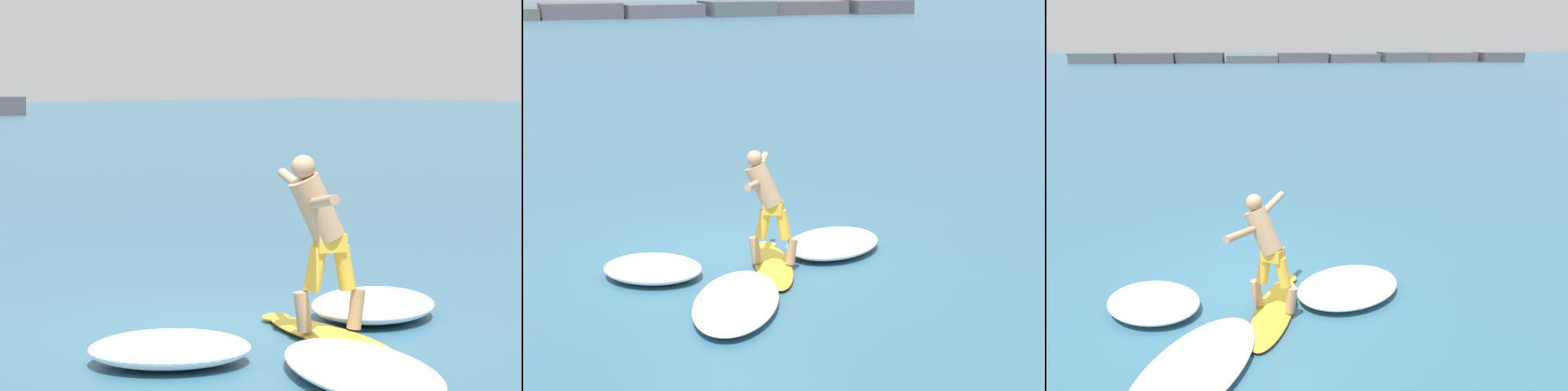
{
  "view_description": "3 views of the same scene",
  "coord_description": "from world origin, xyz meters",
  "views": [
    {
      "loc": [
        -7.41,
        -8.33,
        2.31
      ],
      "look_at": [
        0.58,
        0.34,
        1.2
      ],
      "focal_mm": 85.0,
      "sensor_mm": 36.0,
      "label": 1
    },
    {
      "loc": [
        -3.38,
        -11.47,
        4.0
      ],
      "look_at": [
        0.83,
        0.11,
        0.77
      ],
      "focal_mm": 60.0,
      "sensor_mm": 36.0,
      "label": 2
    },
    {
      "loc": [
        0.24,
        -6.83,
        3.58
      ],
      "look_at": [
        0.89,
        0.54,
        1.22
      ],
      "focal_mm": 35.0,
      "sensor_mm": 36.0,
      "label": 3
    }
  ],
  "objects": [
    {
      "name": "ground_plane",
      "position": [
        0.0,
        0.0,
        0.0
      ],
      "size": [
        200.0,
        200.0,
        0.0
      ],
      "primitive_type": "plane",
      "color": "#34637C"
    },
    {
      "name": "rock_jetty_breakwater",
      "position": [
        5.57,
        62.0,
        0.6
      ],
      "size": [
        58.56,
        5.02,
        1.29
      ],
      "color": "#505857",
      "rests_on": "ground"
    },
    {
      "name": "surfboard",
      "position": [
        0.34,
        -0.8,
        0.05
      ],
      "size": [
        0.94,
        2.08,
        0.23
      ],
      "color": "yellow",
      "rests_on": "ground"
    },
    {
      "name": "surfer",
      "position": [
        0.24,
        -0.79,
        1.01
      ],
      "size": [
        0.91,
        1.4,
        1.57
      ],
      "color": "tan",
      "rests_on": "surfboard"
    },
    {
      "name": "wave_foam_at_tail",
      "position": [
        -0.57,
        -2.04,
        0.1
      ],
      "size": [
        1.83,
        2.37,
        0.2
      ],
      "color": "white",
      "rests_on": "ground"
    },
    {
      "name": "wave_foam_at_nose",
      "position": [
        1.4,
        -0.39,
        0.13
      ],
      "size": [
        1.96,
        1.83,
        0.25
      ],
      "color": "white",
      "rests_on": "ground"
    },
    {
      "name": "wave_foam_beside",
      "position": [
        -1.29,
        -0.6,
        0.13
      ],
      "size": [
        1.7,
        1.63,
        0.26
      ],
      "color": "white",
      "rests_on": "ground"
    }
  ]
}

